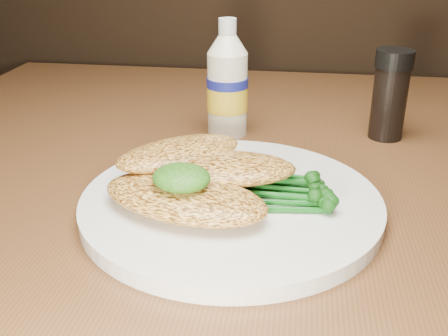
# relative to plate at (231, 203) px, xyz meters

# --- Properties ---
(plate) EXTENTS (0.30, 0.30, 0.02)m
(plate) POSITION_rel_plate_xyz_m (0.00, 0.00, 0.00)
(plate) COLOR white
(plate) RESTS_ON dining_table
(chicken_front) EXTENTS (0.18, 0.13, 0.03)m
(chicken_front) POSITION_rel_plate_xyz_m (-0.04, -0.03, 0.02)
(chicken_front) COLOR #F2AC4D
(chicken_front) RESTS_ON plate
(chicken_mid) EXTENTS (0.17, 0.10, 0.02)m
(chicken_mid) POSITION_rel_plate_xyz_m (-0.01, 0.02, 0.03)
(chicken_mid) COLOR #F2AC4D
(chicken_mid) RESTS_ON plate
(chicken_back) EXTENTS (0.15, 0.15, 0.02)m
(chicken_back) POSITION_rel_plate_xyz_m (-0.06, 0.04, 0.04)
(chicken_back) COLOR #F2AC4D
(chicken_back) RESTS_ON plate
(pesto_front) EXTENTS (0.07, 0.07, 0.02)m
(pesto_front) POSITION_rel_plate_xyz_m (-0.04, -0.04, 0.04)
(pesto_front) COLOR #133908
(pesto_front) RESTS_ON chicken_front
(broccolini_bundle) EXTENTS (0.17, 0.15, 0.02)m
(broccolini_bundle) POSITION_rel_plate_xyz_m (0.04, 0.01, 0.02)
(broccolini_bundle) COLOR #135718
(broccolini_bundle) RESTS_ON plate
(mayo_bottle) EXTENTS (0.06, 0.06, 0.15)m
(mayo_bottle) POSITION_rel_plate_xyz_m (-0.03, 0.21, 0.07)
(mayo_bottle) COLOR #F0E7CB
(mayo_bottle) RESTS_ON dining_table
(pepper_grinder) EXTENTS (0.06, 0.06, 0.12)m
(pepper_grinder) POSITION_rel_plate_xyz_m (0.18, 0.23, 0.05)
(pepper_grinder) COLOR black
(pepper_grinder) RESTS_ON dining_table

